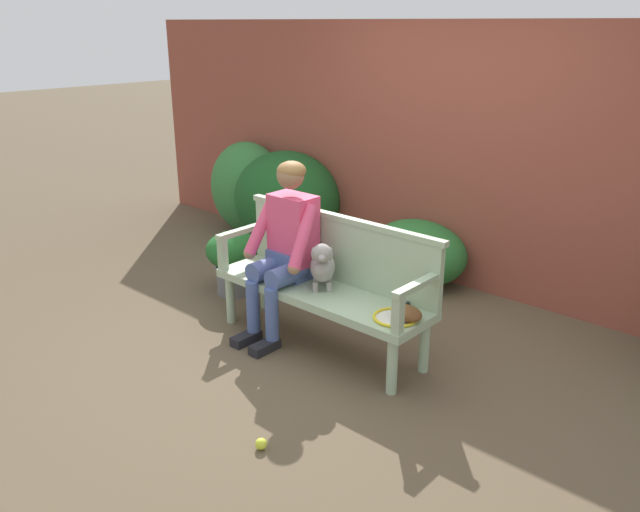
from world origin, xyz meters
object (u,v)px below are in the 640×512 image
(garden_bench, at_px, (320,296))
(potted_plant, at_px, (234,257))
(tennis_racket, at_px, (397,316))
(dog_on_bench, at_px, (322,265))
(baseball_glove, at_px, (407,313))
(person_seated, at_px, (286,243))
(tennis_ball, at_px, (261,444))

(garden_bench, distance_m, potted_plant, 1.23)
(garden_bench, xyz_separation_m, tennis_racket, (0.68, -0.02, 0.07))
(dog_on_bench, height_order, tennis_racket, dog_on_bench)
(garden_bench, distance_m, baseball_glove, 0.76)
(dog_on_bench, bearing_deg, tennis_racket, -1.81)
(person_seated, height_order, potted_plant, person_seated)
(garden_bench, height_order, potted_plant, potted_plant)
(tennis_racket, xyz_separation_m, tennis_ball, (-0.10, -1.12, -0.42))
(garden_bench, relative_size, tennis_ball, 26.03)
(garden_bench, height_order, baseball_glove, baseball_glove)
(garden_bench, xyz_separation_m, tennis_ball, (0.58, -1.14, -0.35))
(person_seated, relative_size, potted_plant, 2.35)
(potted_plant, bearing_deg, person_seated, -15.24)
(potted_plant, bearing_deg, dog_on_bench, -10.41)
(garden_bench, height_order, tennis_ball, garden_bench)
(person_seated, xyz_separation_m, tennis_racket, (1.01, -0.01, -0.26))
(person_seated, distance_m, dog_on_bench, 0.36)
(dog_on_bench, bearing_deg, person_seated, -177.59)
(dog_on_bench, relative_size, potted_plant, 0.67)
(person_seated, relative_size, dog_on_bench, 3.53)
(garden_bench, bearing_deg, baseball_glove, -0.49)
(tennis_racket, bearing_deg, potted_plant, 172.58)
(person_seated, distance_m, tennis_racket, 1.04)
(person_seated, height_order, dog_on_bench, person_seated)
(dog_on_bench, bearing_deg, baseball_glove, -0.79)
(person_seated, height_order, baseball_glove, person_seated)
(garden_bench, bearing_deg, dog_on_bench, 11.32)
(dog_on_bench, distance_m, baseball_glove, 0.75)
(dog_on_bench, distance_m, tennis_racket, 0.69)
(person_seated, distance_m, baseball_glove, 1.10)
(baseball_glove, xyz_separation_m, tennis_ball, (-0.17, -1.13, -0.46))
(garden_bench, relative_size, baseball_glove, 7.81)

